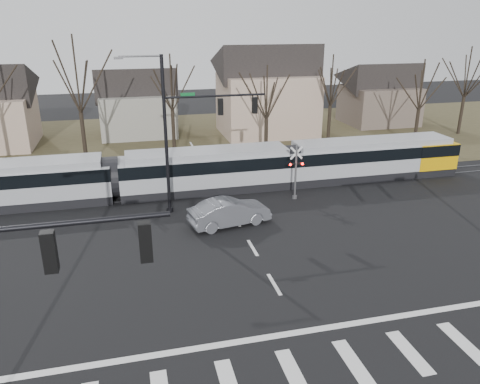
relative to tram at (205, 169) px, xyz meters
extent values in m
plane|color=black|center=(0.94, -16.00, -1.71)|extent=(140.00, 140.00, 0.00)
cube|color=#38331E|center=(0.94, 16.00, -1.71)|extent=(140.00, 28.00, 0.01)
cube|color=silver|center=(-0.26, -20.00, -1.70)|extent=(0.60, 2.60, 0.01)
cube|color=silver|center=(2.14, -20.00, -1.70)|extent=(0.60, 2.60, 0.01)
cube|color=silver|center=(4.54, -20.00, -1.70)|extent=(0.60, 2.60, 0.01)
cube|color=silver|center=(6.94, -20.00, -1.70)|extent=(0.60, 2.60, 0.01)
cube|color=silver|center=(0.94, -17.80, -1.70)|extent=(28.00, 0.35, 0.01)
cube|color=silver|center=(0.94, -14.00, -1.70)|extent=(0.18, 2.00, 0.01)
cube|color=silver|center=(0.94, -10.00, -1.70)|extent=(0.18, 2.00, 0.01)
cube|color=silver|center=(0.94, -6.00, -1.70)|extent=(0.18, 2.00, 0.01)
cube|color=silver|center=(0.94, -2.00, -1.70)|extent=(0.18, 2.00, 0.01)
cube|color=silver|center=(0.94, 2.00, -1.70)|extent=(0.18, 2.00, 0.01)
cube|color=silver|center=(0.94, 6.00, -1.70)|extent=(0.18, 2.00, 0.01)
cube|color=silver|center=(0.94, 10.00, -1.70)|extent=(0.18, 2.00, 0.01)
cube|color=silver|center=(0.94, 14.00, -1.70)|extent=(0.18, 2.00, 0.01)
cube|color=#59595E|center=(0.94, -0.90, -1.68)|extent=(90.00, 0.12, 0.06)
cube|color=#59595E|center=(0.94, 0.50, -1.68)|extent=(90.00, 0.12, 0.06)
cube|color=gray|center=(-13.79, 0.00, -0.14)|extent=(13.98, 3.01, 3.14)
cube|color=black|center=(-13.79, 0.00, 0.49)|extent=(14.00, 3.05, 0.91)
cube|color=gray|center=(0.19, 0.00, -0.14)|extent=(12.90, 3.01, 3.14)
cube|color=black|center=(0.19, 0.00, 0.49)|extent=(12.92, 3.05, 0.91)
cube|color=gray|center=(13.63, 0.00, -0.14)|extent=(13.98, 3.01, 3.14)
cube|color=black|center=(13.63, 0.00, 0.49)|extent=(14.00, 3.05, 0.91)
cube|color=#E4A506|center=(18.90, 0.00, -0.04)|extent=(3.44, 3.08, 2.10)
imported|color=#595B61|center=(0.38, -6.54, -0.87)|extent=(3.76, 5.81, 1.69)
cylinder|color=black|center=(-7.81, -22.00, 5.89)|extent=(6.50, 0.14, 0.14)
cube|color=black|center=(-7.49, -22.00, 5.19)|extent=(0.32, 0.32, 1.05)
sphere|color=#FF0C07|center=(-7.49, -22.00, 5.52)|extent=(0.22, 0.22, 0.22)
cube|color=black|center=(-5.21, -22.00, 5.19)|extent=(0.32, 0.32, 1.05)
sphere|color=#FF0C07|center=(-5.21, -22.00, 5.52)|extent=(0.22, 0.22, 0.22)
cylinder|color=black|center=(-3.06, -3.50, 3.39)|extent=(0.22, 0.22, 10.20)
cylinder|color=black|center=(-3.06, -3.50, -1.56)|extent=(0.44, 0.44, 0.30)
cylinder|color=black|center=(0.19, -3.50, 5.89)|extent=(6.50, 0.14, 0.14)
cube|color=#0C5926|center=(-1.56, -3.50, 6.04)|extent=(0.90, 0.03, 0.22)
cube|color=black|center=(0.51, -3.50, 5.19)|extent=(0.32, 0.32, 1.05)
sphere|color=#FF0C07|center=(0.51, -3.50, 5.52)|extent=(0.22, 0.22, 0.22)
cube|color=black|center=(2.79, -3.50, 5.19)|extent=(0.32, 0.32, 1.05)
sphere|color=#FF0C07|center=(2.79, -3.50, 5.52)|extent=(0.22, 0.22, 0.22)
cube|color=#59595B|center=(-5.56, -3.50, 8.31)|extent=(0.55, 0.22, 0.14)
cylinder|color=#59595B|center=(5.94, -3.20, 0.29)|extent=(0.14, 0.14, 4.00)
cylinder|color=#59595B|center=(5.94, -3.20, -1.61)|extent=(0.36, 0.36, 0.20)
cube|color=silver|center=(5.94, -3.20, 1.69)|extent=(0.95, 0.04, 0.95)
cube|color=silver|center=(5.94, -3.20, 1.69)|extent=(0.95, 0.04, 0.95)
cube|color=black|center=(5.94, -3.20, 0.89)|extent=(1.00, 0.10, 0.12)
sphere|color=#FF0C07|center=(5.49, -3.28, 0.89)|extent=(0.18, 0.18, 0.18)
sphere|color=#FF0C07|center=(6.39, -3.28, 0.89)|extent=(0.18, 0.18, 0.18)
cube|color=gray|center=(-4.06, 20.00, 0.54)|extent=(8.00, 7.00, 4.50)
cube|color=tan|center=(9.94, 17.00, 1.54)|extent=(10.00, 8.00, 6.50)
cube|color=brown|center=(24.94, 19.00, 0.54)|extent=(8.00, 7.00, 4.50)
camera|label=1|loc=(-5.43, -32.86, 10.45)|focal=35.00mm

